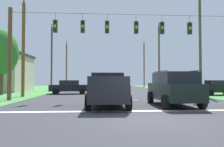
% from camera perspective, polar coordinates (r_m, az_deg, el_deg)
% --- Properties ---
extents(ground_plane, '(120.00, 120.00, 0.00)m').
position_cam_1_polar(ground_plane, '(8.90, 8.82, -11.53)').
color(ground_plane, '#333338').
extents(stop_bar_stripe, '(14.08, 0.45, 0.01)m').
position_cam_1_polar(stop_bar_stripe, '(10.93, 6.40, -9.70)').
color(stop_bar_stripe, white).
rests_on(stop_bar_stripe, ground).
extents(lane_dash_0, '(2.50, 0.15, 0.01)m').
position_cam_1_polar(lane_dash_0, '(16.84, 2.79, -6.93)').
color(lane_dash_0, white).
rests_on(lane_dash_0, ground).
extents(lane_dash_1, '(2.50, 0.15, 0.01)m').
position_cam_1_polar(lane_dash_1, '(23.94, 0.84, -5.41)').
color(lane_dash_1, white).
rests_on(lane_dash_1, ground).
extents(lane_dash_2, '(2.50, 0.15, 0.01)m').
position_cam_1_polar(lane_dash_2, '(30.39, -0.13, -4.65)').
color(lane_dash_2, white).
rests_on(lane_dash_2, ground).
extents(overhead_signal_span, '(17.23, 0.31, 7.01)m').
position_cam_1_polar(overhead_signal_span, '(17.07, 2.65, 6.92)').
color(overhead_signal_span, brown).
rests_on(overhead_signal_span, ground).
extents(pickup_truck, '(2.38, 5.44, 1.95)m').
position_cam_1_polar(pickup_truck, '(12.72, -1.17, -4.24)').
color(pickup_truck, black).
rests_on(pickup_truck, ground).
extents(suv_black, '(2.23, 4.81, 2.05)m').
position_cam_1_polar(suv_black, '(13.49, 15.71, -3.64)').
color(suv_black, black).
rests_on(suv_black, ground).
extents(distant_car_crossing_white, '(4.36, 2.13, 1.52)m').
position_cam_1_polar(distant_car_crossing_white, '(28.75, 13.94, -3.19)').
color(distant_car_crossing_white, silver).
rests_on(distant_car_crossing_white, ground).
extents(distant_car_oncoming, '(4.42, 2.26, 1.52)m').
position_cam_1_polar(distant_car_oncoming, '(24.87, -11.05, -3.43)').
color(distant_car_oncoming, black).
rests_on(distant_car_oncoming, ground).
extents(distant_car_far_parked, '(4.41, 2.24, 1.52)m').
position_cam_1_polar(distant_car_far_parked, '(24.66, 26.03, -3.30)').
color(distant_car_far_parked, black).
rests_on(distant_car_far_parked, ground).
extents(utility_pole_mid_right, '(0.27, 2.00, 11.38)m').
position_cam_1_polar(utility_pole_mid_right, '(24.76, 22.03, 8.17)').
color(utility_pole_mid_right, brown).
rests_on(utility_pole_mid_right, ground).
extents(utility_pole_far_right, '(0.30, 1.83, 11.14)m').
position_cam_1_polar(utility_pole_far_right, '(37.60, 12.18, 4.15)').
color(utility_pole_far_right, brown).
rests_on(utility_pole_far_right, ground).
extents(utility_pole_near_left, '(0.28, 1.72, 10.66)m').
position_cam_1_polar(utility_pole_near_left, '(51.08, 8.37, 2.34)').
color(utility_pole_near_left, brown).
rests_on(utility_pole_near_left, ground).
extents(utility_pole_far_left, '(0.30, 1.80, 9.24)m').
position_cam_1_polar(utility_pole_far_left, '(21.73, -22.15, 6.45)').
color(utility_pole_far_left, brown).
rests_on(utility_pole_far_left, ground).
extents(utility_pole_distant_right, '(0.27, 1.82, 10.25)m').
position_cam_1_polar(utility_pole_distant_right, '(35.03, -15.49, 4.26)').
color(utility_pole_distant_right, brown).
rests_on(utility_pole_distant_right, ground).
extents(utility_pole_distant_left, '(0.34, 1.93, 10.60)m').
position_cam_1_polar(utility_pole_distant_left, '(50.41, -11.80, 2.36)').
color(utility_pole_distant_left, brown).
rests_on(utility_pole_distant_left, ground).
extents(tree_roadside_left, '(3.27, 3.27, 6.82)m').
position_cam_1_polar(tree_roadside_left, '(25.41, -26.78, 5.01)').
color(tree_roadside_left, brown).
rests_on(tree_roadside_left, ground).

